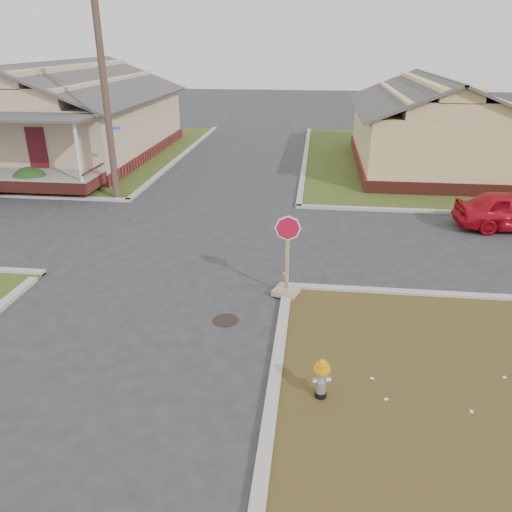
# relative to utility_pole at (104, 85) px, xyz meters

# --- Properties ---
(ground) EXTENTS (120.00, 120.00, 0.00)m
(ground) POSITION_rel_utility_pole_xyz_m (4.20, -8.90, -4.66)
(ground) COLOR #2B2B2E
(ground) RESTS_ON ground
(verge_far_left) EXTENTS (19.00, 19.00, 0.05)m
(verge_far_left) POSITION_rel_utility_pole_xyz_m (-8.80, 9.10, -4.64)
(verge_far_left) COLOR #344B1A
(verge_far_left) RESTS_ON ground
(curbs) EXTENTS (80.00, 40.00, 0.12)m
(curbs) POSITION_rel_utility_pole_xyz_m (4.20, -3.90, -4.66)
(curbs) COLOR #AEA69D
(curbs) RESTS_ON ground
(manhole) EXTENTS (0.64, 0.64, 0.01)m
(manhole) POSITION_rel_utility_pole_xyz_m (6.40, -9.40, -4.66)
(manhole) COLOR black
(manhole) RESTS_ON ground
(corner_house) EXTENTS (10.10, 15.50, 5.30)m
(corner_house) POSITION_rel_utility_pole_xyz_m (-5.80, 7.78, -2.38)
(corner_house) COLOR maroon
(corner_house) RESTS_ON ground
(side_house_yellow) EXTENTS (7.60, 11.60, 4.70)m
(side_house_yellow) POSITION_rel_utility_pole_xyz_m (14.20, 7.60, -2.47)
(side_house_yellow) COLOR maroon
(side_house_yellow) RESTS_ON ground
(utility_pole) EXTENTS (1.80, 0.28, 9.00)m
(utility_pole) POSITION_rel_utility_pole_xyz_m (0.00, 0.00, 0.00)
(utility_pole) COLOR #48322A
(utility_pole) RESTS_ON ground
(fire_hydrant) EXTENTS (0.31, 0.31, 0.84)m
(fire_hydrant) POSITION_rel_utility_pole_xyz_m (8.71, -12.02, -4.15)
(fire_hydrant) COLOR black
(fire_hydrant) RESTS_ON ground
(stop_sign) EXTENTS (0.63, 0.61, 2.21)m
(stop_sign) POSITION_rel_utility_pole_xyz_m (7.79, -7.92, -4.13)
(stop_sign) COLOR tan
(stop_sign) RESTS_ON ground
(hedge_right) EXTENTS (1.51, 1.23, 1.15)m
(hedge_right) POSITION_rel_utility_pole_xyz_m (-3.95, 0.19, -4.04)
(hedge_right) COLOR #183413
(hedge_right) RESTS_ON verge_far_left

